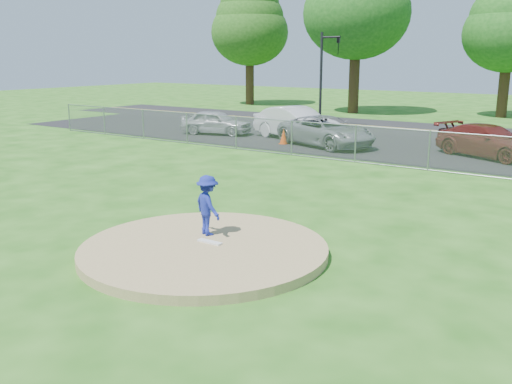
# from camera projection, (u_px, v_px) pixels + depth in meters

# --- Properties ---
(ground) EXTENTS (120.00, 120.00, 0.00)m
(ground) POSITION_uv_depth(u_px,v_px,m) (382.00, 176.00, 20.47)
(ground) COLOR #1F5612
(ground) RESTS_ON ground
(pitchers_mound) EXTENTS (5.40, 5.40, 0.20)m
(pitchers_mound) POSITION_uv_depth(u_px,v_px,m) (204.00, 250.00, 12.43)
(pitchers_mound) COLOR #9C8456
(pitchers_mound) RESTS_ON ground
(pitching_rubber) EXTENTS (0.60, 0.15, 0.04)m
(pitching_rubber) POSITION_uv_depth(u_px,v_px,m) (210.00, 242.00, 12.57)
(pitching_rubber) COLOR white
(pitching_rubber) RESTS_ON pitchers_mound
(chain_link_fence) EXTENTS (40.00, 0.06, 1.50)m
(chain_link_fence) POSITION_uv_depth(u_px,v_px,m) (403.00, 149.00, 21.90)
(chain_link_fence) COLOR gray
(chain_link_fence) RESTS_ON ground
(parking_lot) EXTENTS (50.00, 8.00, 0.01)m
(parking_lot) POSITION_uv_depth(u_px,v_px,m) (438.00, 152.00, 25.68)
(parking_lot) COLOR black
(parking_lot) RESTS_ON ground
(street) EXTENTS (60.00, 7.00, 0.01)m
(street) POSITION_uv_depth(u_px,v_px,m) (480.00, 134.00, 31.69)
(street) COLOR black
(street) RESTS_ON ground
(tree_far_left) EXTENTS (6.72, 6.72, 10.74)m
(tree_far_left) POSITION_uv_depth(u_px,v_px,m) (250.00, 22.00, 49.39)
(tree_far_left) COLOR #3A2215
(tree_far_left) RESTS_ON ground
(tree_center) EXTENTS (6.16, 6.16, 9.84)m
(tree_center) POSITION_uv_depth(u_px,v_px,m) (510.00, 22.00, 38.75)
(tree_center) COLOR #392214
(tree_center) RESTS_ON ground
(traffic_signal_left) EXTENTS (1.28, 0.20, 5.60)m
(traffic_signal_left) POSITION_uv_depth(u_px,v_px,m) (325.00, 71.00, 34.14)
(traffic_signal_left) COLOR black
(traffic_signal_left) RESTS_ON ground
(pitcher) EXTENTS (1.03, 0.83, 1.39)m
(pitcher) POSITION_uv_depth(u_px,v_px,m) (208.00, 205.00, 13.01)
(pitcher) COLOR navy
(pitcher) RESTS_ON pitchers_mound
(traffic_cone) EXTENTS (0.39, 0.39, 0.76)m
(traffic_cone) POSITION_uv_depth(u_px,v_px,m) (284.00, 136.00, 27.90)
(traffic_cone) COLOR #D5420B
(traffic_cone) RESTS_ON parking_lot
(parked_car_silver) EXTENTS (4.16, 2.48, 1.33)m
(parked_car_silver) POSITION_uv_depth(u_px,v_px,m) (216.00, 122.00, 31.35)
(parked_car_silver) COLOR #ACACB1
(parked_car_silver) RESTS_ON parking_lot
(parked_car_white) EXTENTS (5.33, 3.12, 1.66)m
(parked_car_white) POSITION_uv_depth(u_px,v_px,m) (296.00, 123.00, 29.46)
(parked_car_white) COLOR silver
(parked_car_white) RESTS_ON parking_lot
(parked_car_gray) EXTENTS (5.62, 3.93, 1.42)m
(parked_car_gray) POSITION_uv_depth(u_px,v_px,m) (326.00, 131.00, 27.19)
(parked_car_gray) COLOR gray
(parked_car_gray) RESTS_ON parking_lot
(parked_car_darkred) EXTENTS (5.11, 3.71, 1.37)m
(parked_car_darkred) POSITION_uv_depth(u_px,v_px,m) (489.00, 141.00, 24.15)
(parked_car_darkred) COLOR #5E1D17
(parked_car_darkred) RESTS_ON parking_lot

